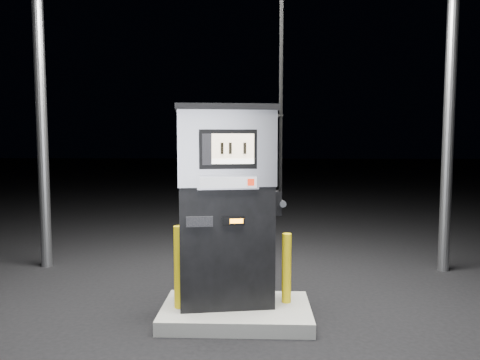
{
  "coord_description": "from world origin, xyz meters",
  "views": [
    {
      "loc": [
        0.22,
        -4.92,
        1.96
      ],
      "look_at": [
        0.04,
        0.0,
        1.52
      ],
      "focal_mm": 35.0,
      "sensor_mm": 36.0,
      "label": 1
    }
  ],
  "objects": [
    {
      "name": "bollard_right",
      "position": [
        0.55,
        0.13,
        0.53
      ],
      "size": [
        0.13,
        0.13,
        0.77
      ],
      "primitive_type": "cylinder",
      "rotation": [
        0.0,
        0.0,
        0.28
      ],
      "color": "yellow",
      "rests_on": "pump_island"
    },
    {
      "name": "bollard_left",
      "position": [
        -0.6,
        -0.07,
        0.59
      ],
      "size": [
        0.14,
        0.14,
        0.88
      ],
      "primitive_type": "cylinder",
      "rotation": [
        0.0,
        0.0,
        -0.22
      ],
      "color": "yellow",
      "rests_on": "pump_island"
    },
    {
      "name": "fuel_dispenser",
      "position": [
        -0.11,
        0.1,
        1.26
      ],
      "size": [
        1.23,
        0.8,
        4.48
      ],
      "rotation": [
        0.0,
        0.0,
        0.16
      ],
      "color": "black",
      "rests_on": "pump_island"
    },
    {
      "name": "pump_island",
      "position": [
        0.0,
        0.0,
        0.07
      ],
      "size": [
        1.6,
        1.0,
        0.15
      ],
      "primitive_type": "cube",
      "color": "slate",
      "rests_on": "ground"
    },
    {
      "name": "ground",
      "position": [
        0.0,
        0.0,
        0.0
      ],
      "size": [
        80.0,
        80.0,
        0.0
      ],
      "primitive_type": "plane",
      "color": "black",
      "rests_on": "ground"
    }
  ]
}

